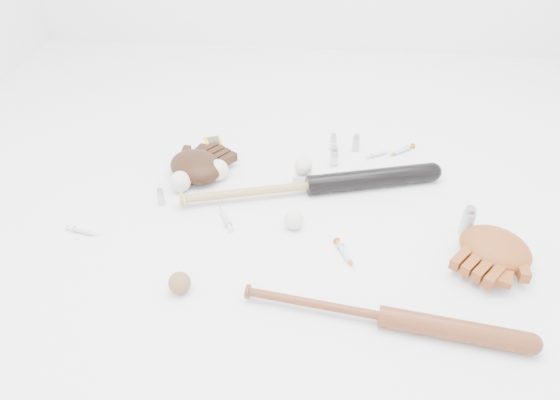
# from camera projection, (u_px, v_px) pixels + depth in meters

# --- Properties ---
(bat_dark) EXTENTS (0.98, 0.35, 0.07)m
(bat_dark) POSITION_uv_depth(u_px,v_px,m) (310.00, 185.00, 1.99)
(bat_dark) COLOR black
(bat_dark) RESTS_ON ground
(bat_wood) EXTENTS (0.83, 0.18, 0.06)m
(bat_wood) POSITION_uv_depth(u_px,v_px,m) (382.00, 316.00, 1.52)
(bat_wood) COLOR brown
(bat_wood) RESTS_ON ground
(glove_dark) EXTENTS (0.37, 0.37, 0.09)m
(glove_dark) POSITION_uv_depth(u_px,v_px,m) (196.00, 166.00, 2.07)
(glove_dark) COLOR black
(glove_dark) RESTS_ON ground
(glove_tan) EXTENTS (0.38, 0.38, 0.10)m
(glove_tan) POSITION_uv_depth(u_px,v_px,m) (495.00, 248.00, 1.71)
(glove_tan) COLOR brown
(glove_tan) RESTS_ON ground
(trading_card) EXTENTS (0.10, 0.11, 0.01)m
(trading_card) POSITION_uv_depth(u_px,v_px,m) (213.00, 142.00, 2.29)
(trading_card) COLOR gold
(trading_card) RESTS_ON ground
(pedestal) EXTENTS (0.07, 0.07, 0.04)m
(pedestal) POSITION_uv_depth(u_px,v_px,m) (303.00, 177.00, 2.06)
(pedestal) COLOR white
(pedestal) RESTS_ON ground
(baseball_on_pedestal) EXTENTS (0.07, 0.07, 0.07)m
(baseball_on_pedestal) POSITION_uv_depth(u_px,v_px,m) (303.00, 166.00, 2.03)
(baseball_on_pedestal) COLOR silver
(baseball_on_pedestal) RESTS_ON pedestal
(baseball_left) EXTENTS (0.08, 0.08, 0.08)m
(baseball_left) POSITION_uv_depth(u_px,v_px,m) (180.00, 182.00, 2.01)
(baseball_left) COLOR silver
(baseball_left) RESTS_ON ground
(baseball_upper) EXTENTS (0.08, 0.08, 0.08)m
(baseball_upper) POSITION_uv_depth(u_px,v_px,m) (218.00, 170.00, 2.06)
(baseball_upper) COLOR silver
(baseball_upper) RESTS_ON ground
(baseball_mid) EXTENTS (0.07, 0.07, 0.07)m
(baseball_mid) POSITION_uv_depth(u_px,v_px,m) (294.00, 220.00, 1.84)
(baseball_mid) COLOR silver
(baseball_mid) RESTS_ON ground
(baseball_aged) EXTENTS (0.07, 0.07, 0.07)m
(baseball_aged) POSITION_uv_depth(u_px,v_px,m) (180.00, 283.00, 1.61)
(baseball_aged) COLOR brown
(baseball_aged) RESTS_ON ground
(syringe_0) EXTENTS (0.15, 0.06, 0.02)m
(syringe_0) POSITION_uv_depth(u_px,v_px,m) (83.00, 231.00, 1.83)
(syringe_0) COLOR #ADBCC6
(syringe_0) RESTS_ON ground
(syringe_1) EXTENTS (0.10, 0.15, 0.02)m
(syringe_1) POSITION_uv_depth(u_px,v_px,m) (225.00, 219.00, 1.88)
(syringe_1) COLOR #ADBCC6
(syringe_1) RESTS_ON ground
(syringe_2) EXTENTS (0.13, 0.09, 0.02)m
(syringe_2) POSITION_uv_depth(u_px,v_px,m) (378.00, 154.00, 2.21)
(syringe_2) COLOR #ADBCC6
(syringe_2) RESTS_ON ground
(syringe_3) EXTENTS (0.09, 0.16, 0.02)m
(syringe_3) POSITION_uv_depth(u_px,v_px,m) (345.00, 254.00, 1.74)
(syringe_3) COLOR #ADBCC6
(syringe_3) RESTS_ON ground
(syringe_4) EXTENTS (0.15, 0.13, 0.02)m
(syringe_4) POSITION_uv_depth(u_px,v_px,m) (401.00, 151.00, 2.23)
(syringe_4) COLOR #ADBCC6
(syringe_4) RESTS_ON ground
(vial_0) EXTENTS (0.03, 0.03, 0.07)m
(vial_0) POSITION_uv_depth(u_px,v_px,m) (333.00, 142.00, 2.23)
(vial_0) COLOR #ABB4BB
(vial_0) RESTS_ON ground
(vial_1) EXTENTS (0.03, 0.03, 0.07)m
(vial_1) POSITION_uv_depth(u_px,v_px,m) (356.00, 143.00, 2.22)
(vial_1) COLOR #ABB4BB
(vial_1) RESTS_ON ground
(vial_2) EXTENTS (0.03, 0.03, 0.08)m
(vial_2) POSITION_uv_depth(u_px,v_px,m) (334.00, 156.00, 2.14)
(vial_2) COLOR #ABB4BB
(vial_2) RESTS_ON ground
(vial_3) EXTENTS (0.04, 0.04, 0.10)m
(vial_3) POSITION_uv_depth(u_px,v_px,m) (468.00, 220.00, 1.81)
(vial_3) COLOR #ABB4BB
(vial_3) RESTS_ON ground
(vial_4) EXTENTS (0.03, 0.03, 0.07)m
(vial_4) POSITION_uv_depth(u_px,v_px,m) (161.00, 197.00, 1.94)
(vial_4) COLOR #ABB4BB
(vial_4) RESTS_ON ground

